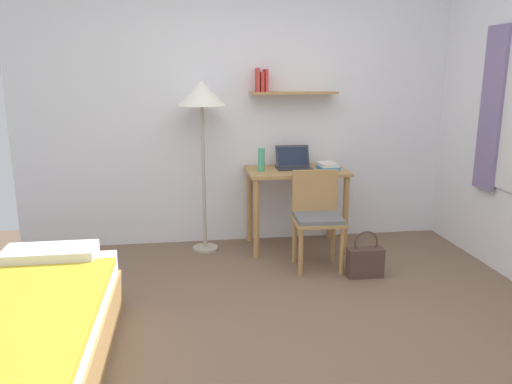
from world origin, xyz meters
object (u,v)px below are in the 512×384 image
Objects in this scene: desk_chair at (317,214)px; standing_lamp at (202,101)px; desk at (296,186)px; book_stack at (328,166)px; laptop at (293,162)px; handbag at (365,261)px; water_bottle at (261,160)px; bed at (19,348)px.

desk_chair is 1.44m from standing_lamp.
book_stack is at bearing -6.11° from desk.
book_stack is (1.16, -0.08, -0.61)m from standing_lamp.
laptop is 0.83× the size of handbag.
water_bottle is 0.91× the size of book_stack.
standing_lamp is 0.76m from water_bottle.
water_bottle is at bearing -161.69° from laptop.
standing_lamp is 7.39× the size of water_bottle.
handbag is (2.35, 1.19, -0.10)m from bed.
book_stack is (0.63, 0.00, -0.08)m from water_bottle.
book_stack is (0.22, 0.48, 0.33)m from desk_chair.
water_bottle is at bearing -179.70° from book_stack.
book_stack is (0.29, -0.03, 0.19)m from desk.
handbag is (1.29, -0.85, -1.27)m from standing_lamp.
handbag is at bearing -39.83° from desk_chair.
laptop is 1.19m from handbag.
book_stack reaches higher than desk.
book_stack is (0.31, -0.10, -0.02)m from laptop.
laptop is (-0.02, 0.07, 0.21)m from desk.
standing_lamp is at bearing 146.64° from handbag.
handbag is (0.43, -0.87, -0.69)m from laptop.
book_stack reaches higher than bed.
desk is 0.59× the size of standing_lamp.
standing_lamp is (1.06, 2.04, 1.17)m from bed.
bed is 5.68× the size of laptop.
bed is 2.63m from handbag.
standing_lamp is at bearing 62.50° from bed.
laptop is (-0.09, 0.59, 0.35)m from desk_chair.
desk is 0.54m from desk_chair.
desk is 3.94× the size of book_stack.
desk_chair is 2.53× the size of laptop.
water_bottle is at bearing 134.65° from handbag.
bed is at bearing -117.50° from standing_lamp.
desk_chair is at bearing -81.47° from laptop.
laptop reaches higher than bed.
book_stack is at bearing 41.36° from bed.
desk_chair is 0.53× the size of standing_lamp.
book_stack is 1.02m from handbag.
desk is 2.82× the size of laptop.
standing_lamp is at bearing 176.89° from desk.
laptop is at bearing 47.12° from bed.
standing_lamp is (-0.94, 0.56, 0.94)m from desk_chair.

